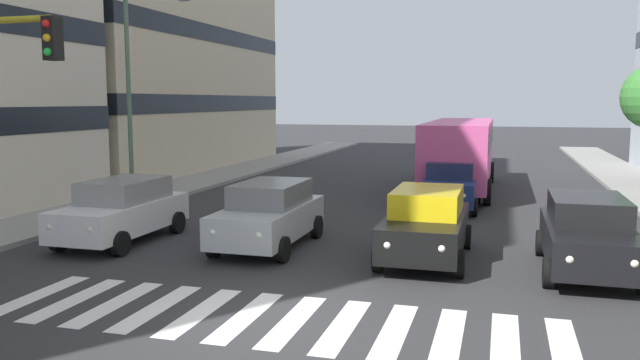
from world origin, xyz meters
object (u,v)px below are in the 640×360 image
(car_0, at_px, (587,234))
(car_1, at_px, (426,223))
(car_2, at_px, (269,214))
(street_lamp_right, at_px, (138,79))
(car_row2_0, at_px, (451,184))
(car_3, at_px, (122,210))
(bus_behind_traffic, at_px, (460,148))

(car_0, bearing_deg, car_1, -3.85)
(car_1, relative_size, car_2, 1.00)
(car_0, xyz_separation_m, car_2, (7.80, -0.43, 0.00))
(car_2, xyz_separation_m, street_lamp_right, (6.63, -4.57, 3.76))
(car_1, distance_m, car_row2_0, 7.76)
(car_3, xyz_separation_m, car_row2_0, (-8.27, -8.09, 0.00))
(bus_behind_traffic, xyz_separation_m, street_lamp_right, (10.79, 7.70, 2.79))
(car_0, bearing_deg, bus_behind_traffic, -74.04)
(car_2, relative_size, street_lamp_right, 0.60)
(car_2, bearing_deg, car_1, 177.47)
(car_row2_0, height_order, street_lamp_right, street_lamp_right)
(car_row2_0, bearing_deg, car_2, 61.25)
(bus_behind_traffic, relative_size, street_lamp_right, 1.41)
(car_2, distance_m, street_lamp_right, 8.89)
(car_2, xyz_separation_m, car_3, (4.12, 0.52, 0.00))
(car_0, xyz_separation_m, car_1, (3.63, -0.24, 0.00))
(car_1, bearing_deg, bus_behind_traffic, -90.00)
(car_0, xyz_separation_m, car_row2_0, (3.64, -8.01, 0.00))
(car_1, relative_size, car_3, 1.00)
(car_0, bearing_deg, car_row2_0, -65.55)
(car_1, bearing_deg, car_3, 2.29)
(car_1, distance_m, street_lamp_right, 12.38)
(car_row2_0, distance_m, street_lamp_right, 11.81)
(car_1, bearing_deg, street_lamp_right, -23.78)
(car_2, bearing_deg, car_3, 7.14)
(car_2, height_order, bus_behind_traffic, bus_behind_traffic)
(car_2, bearing_deg, car_0, 176.85)
(car_1, distance_m, car_2, 4.17)
(car_1, xyz_separation_m, car_3, (8.28, 0.33, 0.00))
(car_3, xyz_separation_m, street_lamp_right, (2.51, -5.09, 3.76))
(car_1, xyz_separation_m, car_2, (4.17, -0.18, 0.00))
(street_lamp_right, bearing_deg, car_3, 116.28)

